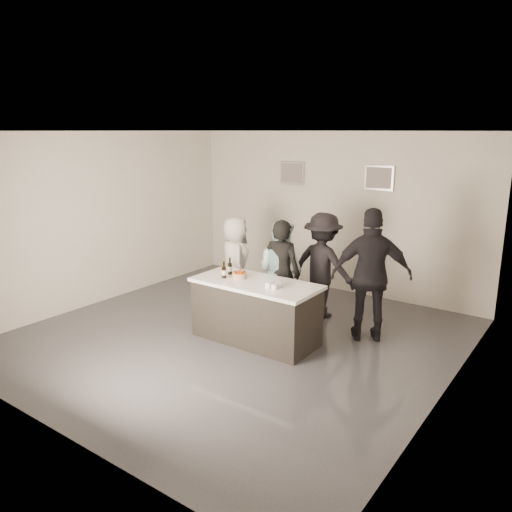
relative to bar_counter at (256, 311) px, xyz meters
name	(u,v)px	position (x,y,z in m)	size (l,w,h in m)	color
floor	(237,337)	(-0.30, -0.07, -0.45)	(6.00, 6.00, 0.00)	#3D3D42
ceiling	(235,131)	(-0.30, -0.07, 2.55)	(6.00, 6.00, 0.00)	white
wall_back	(332,212)	(-0.30, 2.93, 1.05)	(6.00, 0.04, 3.00)	beige
wall_front	(42,293)	(-0.30, -3.07, 1.05)	(6.00, 0.04, 3.00)	beige
wall_left	(102,218)	(-3.30, -0.07, 1.05)	(0.04, 6.00, 3.00)	beige
wall_right	(453,273)	(2.70, -0.07, 1.05)	(0.04, 6.00, 3.00)	beige
picture_left	(292,173)	(-1.20, 2.90, 1.75)	(0.54, 0.04, 0.44)	#B2B2B7
picture_right	(379,178)	(0.60, 2.90, 1.75)	(0.54, 0.04, 0.44)	#B2B2B7
bar_counter	(256,311)	(0.00, 0.00, 0.00)	(1.86, 0.86, 0.90)	white
cake	(240,276)	(-0.30, 0.01, 0.49)	(0.21, 0.21, 0.07)	orange
beer_bottle_a	(230,266)	(-0.54, 0.09, 0.58)	(0.07, 0.07, 0.26)	black
beer_bottle_b	(224,269)	(-0.49, -0.12, 0.58)	(0.07, 0.07, 0.26)	black
tumbler_cluster	(274,285)	(0.37, -0.09, 0.49)	(0.19, 0.19, 0.08)	#C26A12
candles	(229,283)	(-0.26, -0.30, 0.45)	(0.24, 0.08, 0.01)	pink
person_main_black	(281,273)	(-0.02, 0.72, 0.40)	(0.62, 0.41, 1.70)	black
person_main_blue	(281,272)	(-0.12, 0.85, 0.38)	(0.81, 0.63, 1.66)	#AAD5DE
person_guest_left	(236,262)	(-1.21, 1.07, 0.34)	(0.77, 0.50, 1.57)	silver
person_guest_right	(371,275)	(1.33, 1.01, 0.53)	(1.15, 0.48, 1.96)	black
person_guest_back	(322,265)	(0.30, 1.46, 0.42)	(1.12, 0.64, 1.74)	black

